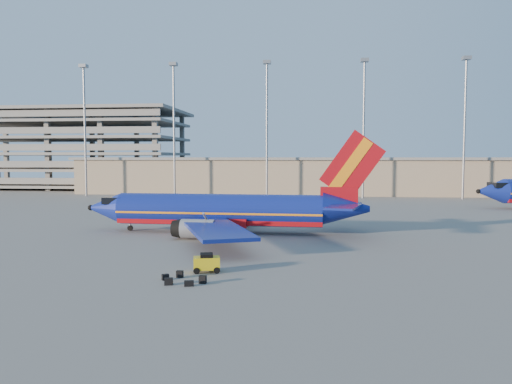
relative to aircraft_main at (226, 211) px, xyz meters
The scene contains 7 objects.
ground 6.89m from the aircraft_main, 36.02° to the left, with size 220.00×220.00×0.00m, color slate.
terminal_building 63.66m from the aircraft_main, 76.17° to the left, with size 122.00×16.00×8.50m.
parking_garage 96.80m from the aircraft_main, 126.12° to the left, with size 62.00×32.00×21.40m.
light_mast_row 53.01m from the aircraft_main, 78.42° to the left, with size 101.60×1.60×28.65m.
aircraft_main is the anchor object (origin of this frame).
baggage_tug 19.47m from the aircraft_main, 84.72° to the right, with size 2.16×1.58×1.40m.
luggage_pile 22.67m from the aircraft_main, 88.27° to the right, with size 3.35×2.61×0.54m.
Camera 1 is at (4.21, -59.01, 8.54)m, focal length 35.00 mm.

